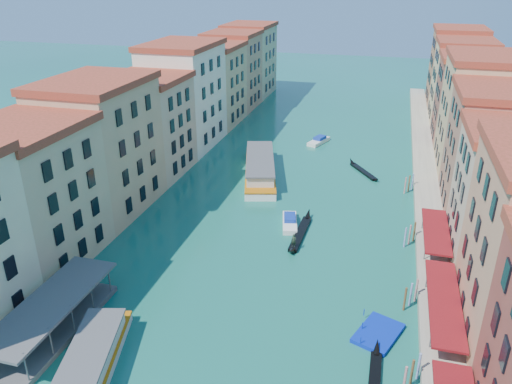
% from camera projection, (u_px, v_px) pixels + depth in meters
% --- Properties ---
extents(left_bank_palazzos, '(12.80, 128.40, 21.00)m').
position_uv_depth(left_bank_palazzos, '(172.00, 107.00, 96.10)').
color(left_bank_palazzos, beige).
rests_on(left_bank_palazzos, ground).
extents(right_bank_palazzos, '(12.80, 128.40, 21.00)m').
position_uv_depth(right_bank_palazzos, '(483.00, 129.00, 82.86)').
color(right_bank_palazzos, brown).
rests_on(right_bank_palazzos, ground).
extents(quay, '(4.00, 140.00, 1.00)m').
position_uv_depth(quay, '(425.00, 175.00, 88.58)').
color(quay, gray).
rests_on(quay, ground).
extents(restaurant_awnings, '(3.20, 44.55, 3.12)m').
position_uv_depth(restaurant_awnings, '(444.00, 304.00, 50.57)').
color(restaurant_awnings, maroon).
rests_on(restaurant_awnings, ground).
extents(vaporetto_stop, '(5.40, 16.40, 3.65)m').
position_uv_depth(vaporetto_stop, '(54.00, 319.00, 50.74)').
color(vaporetto_stop, '#515254').
rests_on(vaporetto_stop, ground).
extents(mooring_poles_right, '(1.44, 54.24, 3.20)m').
position_uv_depth(mooring_poles_right, '(410.00, 282.00, 57.11)').
color(mooring_poles_right, '#55341D').
rests_on(mooring_poles_right, ground).
extents(mooring_poles_left, '(0.24, 8.24, 3.20)m').
position_uv_depth(mooring_poles_left, '(33.00, 316.00, 51.40)').
color(mooring_poles_left, '#55341D').
rests_on(mooring_poles_left, ground).
extents(vaporetto_near, '(8.51, 18.15, 2.63)m').
position_uv_depth(vaporetto_near, '(86.00, 372.00, 44.43)').
color(vaporetto_near, silver).
rests_on(vaporetto_near, ground).
extents(vaporetto_far, '(10.85, 23.01, 3.34)m').
position_uv_depth(vaporetto_far, '(260.00, 167.00, 89.41)').
color(vaporetto_far, white).
rests_on(vaporetto_far, ground).
extents(gondola_fore, '(1.49, 13.04, 2.60)m').
position_uv_depth(gondola_fore, '(300.00, 232.00, 69.51)').
color(gondola_fore, black).
rests_on(gondola_fore, ground).
extents(gondola_far, '(6.70, 9.66, 1.56)m').
position_uv_depth(gondola_far, '(363.00, 170.00, 91.14)').
color(gondola_far, black).
rests_on(gondola_far, ground).
extents(motorboat_mid, '(3.34, 6.61, 1.31)m').
position_uv_depth(motorboat_mid, '(290.00, 222.00, 72.36)').
color(motorboat_mid, white).
rests_on(motorboat_mid, ground).
extents(motorboat_far, '(4.19, 6.91, 1.37)m').
position_uv_depth(motorboat_far, '(319.00, 141.00, 106.31)').
color(motorboat_far, silver).
rests_on(motorboat_far, ground).
extents(blue_dock, '(5.38, 6.42, 0.46)m').
position_uv_depth(blue_dock, '(378.00, 333.00, 50.63)').
color(blue_dock, '#0625B0').
rests_on(blue_dock, ground).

